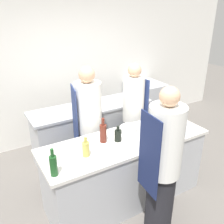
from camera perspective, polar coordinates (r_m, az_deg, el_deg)
name	(u,v)px	position (r m, az deg, el deg)	size (l,w,h in m)	color
ground_plane	(125,197)	(3.72, 2.90, -18.83)	(16.00, 16.00, 0.00)	#605B56
wall_back	(63,68)	(4.79, -11.04, 9.80)	(8.00, 0.06, 2.80)	silver
prep_counter	(125,170)	(3.42, 3.06, -13.06)	(2.19, 0.74, 0.93)	#A8AAAF
pass_counter	(93,130)	(4.39, -4.46, -4.18)	(2.09, 0.62, 0.93)	#A8AAAF
oven_range	(144,104)	(5.51, 7.43, 1.71)	(0.73, 0.69, 0.95)	#A8AAAF
chef_at_prep_near	(162,167)	(2.77, 11.47, -12.24)	(0.40, 0.38, 1.80)	black
chef_at_stove	(133,116)	(4.00, 4.85, -0.83)	(0.36, 0.34, 1.70)	black
chef_at_pass_far	(89,126)	(3.62, -5.36, -3.32)	(0.42, 0.41, 1.75)	black
bottle_olive_oil	(103,133)	(3.06, -2.04, -4.73)	(0.08, 0.08, 0.32)	#5B2319
bottle_vinegar	(118,135)	(3.10, 1.37, -5.29)	(0.09, 0.09, 0.20)	black
bottle_wine	(86,148)	(2.82, -5.99, -8.29)	(0.08, 0.08, 0.24)	#B2A84C
bottle_cooking_oil	(183,129)	(3.35, 15.95, -3.70)	(0.08, 0.08, 0.23)	#2D5175
bottle_sauce	(53,165)	(2.57, -13.24, -11.70)	(0.08, 0.08, 0.30)	#19471E
bowl_mixing_large	(129,129)	(3.35, 3.87, -3.89)	(0.23, 0.23, 0.08)	#B7BABC
bowl_prep_small	(160,135)	(3.27, 10.95, -5.17)	(0.23, 0.23, 0.05)	#B7BABC
cup	(169,113)	(3.90, 12.86, -0.33)	(0.08, 0.08, 0.08)	#B2382D
cutting_board	(163,125)	(3.60, 11.64, -2.86)	(0.40, 0.23, 0.01)	olive
stockpot	(86,100)	(4.17, -5.97, 2.65)	(0.23, 0.23, 0.20)	#A8AAAF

